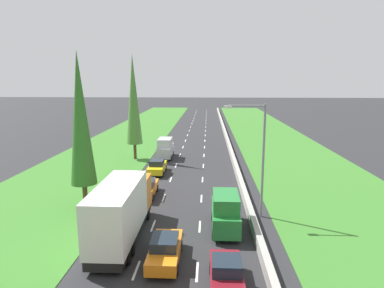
# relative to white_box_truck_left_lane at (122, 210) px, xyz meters

# --- Properties ---
(ground_plane) EXTENTS (300.00, 300.00, 0.00)m
(ground_plane) POSITION_rel_white_box_truck_left_lane_xyz_m (3.45, 41.36, -2.18)
(ground_plane) COLOR #28282B
(ground_plane) RESTS_ON ground
(grass_verge_left) EXTENTS (14.00, 140.00, 0.04)m
(grass_verge_left) POSITION_rel_white_box_truck_left_lane_xyz_m (-9.20, 41.36, -2.16)
(grass_verge_left) COLOR #387528
(grass_verge_left) RESTS_ON ground
(grass_verge_right) EXTENTS (14.00, 140.00, 0.04)m
(grass_verge_right) POSITION_rel_white_box_truck_left_lane_xyz_m (17.80, 41.36, -2.16)
(grass_verge_right) COLOR #387528
(grass_verge_right) RESTS_ON ground
(median_barrier) EXTENTS (0.44, 120.00, 0.85)m
(median_barrier) POSITION_rel_white_box_truck_left_lane_xyz_m (9.15, 41.36, -1.76)
(median_barrier) COLOR #9E9B93
(median_barrier) RESTS_ON ground
(lane_markings) EXTENTS (3.64, 116.00, 0.01)m
(lane_markings) POSITION_rel_white_box_truck_left_lane_xyz_m (3.45, 41.36, -2.18)
(lane_markings) COLOR white
(lane_markings) RESTS_ON ground
(white_box_truck_left_lane) EXTENTS (2.46, 9.40, 4.18)m
(white_box_truck_left_lane) POSITION_rel_white_box_truck_left_lane_xyz_m (0.00, 0.00, 0.00)
(white_box_truck_left_lane) COLOR black
(white_box_truck_left_lane) RESTS_ON ground
(maroon_hatchback_right_lane) EXTENTS (1.74, 3.90, 1.72)m
(maroon_hatchback_right_lane) POSITION_rel_white_box_truck_left_lane_xyz_m (6.77, -5.00, -1.35)
(maroon_hatchback_right_lane) COLOR maroon
(maroon_hatchback_right_lane) RESTS_ON ground
(orange_sedan_left_lane) EXTENTS (1.82, 4.50, 1.64)m
(orange_sedan_left_lane) POSITION_rel_white_box_truck_left_lane_xyz_m (-0.02, 8.85, -1.37)
(orange_sedan_left_lane) COLOR orange
(orange_sedan_left_lane) RESTS_ON ground
(yellow_sedan_left_lane) EXTENTS (1.82, 4.50, 1.64)m
(yellow_sedan_left_lane) POSITION_rel_white_box_truck_left_lane_xyz_m (-0.16, 16.64, -1.37)
(yellow_sedan_left_lane) COLOR yellow
(yellow_sedan_left_lane) RESTS_ON ground
(green_van_right_lane) EXTENTS (1.96, 4.90, 2.82)m
(green_van_right_lane) POSITION_rel_white_box_truck_left_lane_xyz_m (7.06, 1.88, -0.78)
(green_van_right_lane) COLOR #237A33
(green_van_right_lane) RESTS_ON ground
(silver_van_left_lane) EXTENTS (1.96, 4.90, 2.82)m
(silver_van_left_lane) POSITION_rel_white_box_truck_left_lane_xyz_m (-0.19, 24.57, -0.78)
(silver_van_left_lane) COLOR silver
(silver_van_left_lane) RESTS_ON ground
(orange_sedan_centre_lane) EXTENTS (1.82, 4.50, 1.64)m
(orange_sedan_centre_lane) POSITION_rel_white_box_truck_left_lane_xyz_m (3.25, -2.64, -1.37)
(orange_sedan_centre_lane) COLOR orange
(orange_sedan_centre_lane) RESTS_ON ground
(poplar_tree_second) EXTENTS (2.13, 2.13, 13.12)m
(poplar_tree_second) POSITION_rel_white_box_truck_left_lane_xyz_m (-4.60, 5.56, 5.43)
(poplar_tree_second) COLOR #4C3823
(poplar_tree_second) RESTS_ON ground
(poplar_tree_third) EXTENTS (2.15, 2.15, 14.19)m
(poplar_tree_third) POSITION_rel_white_box_truck_left_lane_xyz_m (-4.28, 23.67, 5.96)
(poplar_tree_third) COLOR #4C3823
(poplar_tree_third) RESTS_ON ground
(street_light_mast) EXTENTS (3.20, 0.28, 9.00)m
(street_light_mast) POSITION_rel_white_box_truck_left_lane_xyz_m (9.70, 4.50, 3.05)
(street_light_mast) COLOR gray
(street_light_mast) RESTS_ON ground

